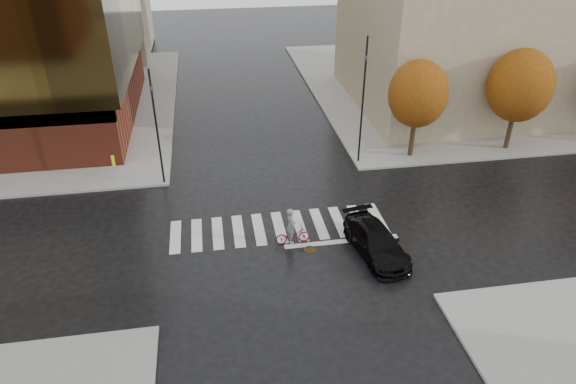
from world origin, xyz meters
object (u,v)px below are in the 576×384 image
traffic_light_ne (363,92)px  fire_hydrant (113,159)px  sedan (376,242)px  cyclist (292,232)px

traffic_light_ne → fire_hydrant: 16.62m
sedan → fire_hydrant: (-14.03, 11.60, -0.11)m
cyclist → fire_hydrant: (-10.07, 10.08, -0.12)m
traffic_light_ne → fire_hydrant: traffic_light_ne is taller
cyclist → traffic_light_ne: bearing=-38.7°
traffic_light_ne → fire_hydrant: bearing=9.9°
cyclist → sedan: bearing=-114.1°
sedan → fire_hydrant: size_ratio=6.04×
sedan → cyclist: size_ratio=2.33×
sedan → fire_hydrant: 18.21m
traffic_light_ne → fire_hydrant: (-15.93, 1.92, -4.33)m
sedan → traffic_light_ne: size_ratio=0.59×
traffic_light_ne → fire_hydrant: size_ratio=10.27×
fire_hydrant → cyclist: bearing=-45.0°
sedan → cyclist: 4.24m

